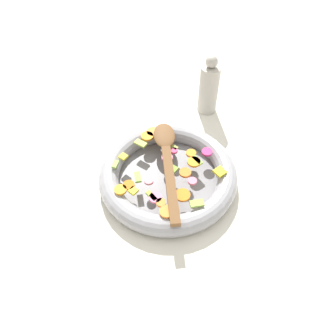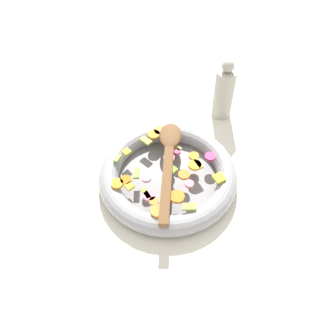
{
  "view_description": "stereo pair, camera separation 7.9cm",
  "coord_description": "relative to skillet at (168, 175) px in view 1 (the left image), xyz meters",
  "views": [
    {
      "loc": [
        0.46,
        -0.23,
        0.66
      ],
      "look_at": [
        0.0,
        0.0,
        0.05
      ],
      "focal_mm": 35.0,
      "sensor_mm": 36.0,
      "label": 1
    },
    {
      "loc": [
        0.49,
        -0.16,
        0.66
      ],
      "look_at": [
        0.0,
        0.0,
        0.05
      ],
      "focal_mm": 35.0,
      "sensor_mm": 36.0,
      "label": 2
    }
  ],
  "objects": [
    {
      "name": "ground_plane",
      "position": [
        0.0,
        0.0,
        -0.02
      ],
      "size": [
        4.0,
        4.0,
        0.0
      ],
      "primitive_type": "plane",
      "color": "silver"
    },
    {
      "name": "skillet",
      "position": [
        0.0,
        0.0,
        0.0
      ],
      "size": [
        0.34,
        0.34,
        0.05
      ],
      "color": "slate",
      "rests_on": "ground_plane"
    },
    {
      "name": "pepper_mill",
      "position": [
        -0.19,
        0.23,
        0.06
      ],
      "size": [
        0.06,
        0.06,
        0.18
      ],
      "color": "#B2ADA3",
      "rests_on": "ground_plane"
    },
    {
      "name": "chopped_vegetables",
      "position": [
        0.01,
        -0.01,
        0.03
      ],
      "size": [
        0.29,
        0.28,
        0.01
      ],
      "color": "orange",
      "rests_on": "skillet"
    },
    {
      "name": "wooden_spoon",
      "position": [
        -0.02,
        0.01,
        0.04
      ],
      "size": [
        0.31,
        0.15,
        0.01
      ],
      "color": "brown",
      "rests_on": "chopped_vegetables"
    }
  ]
}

